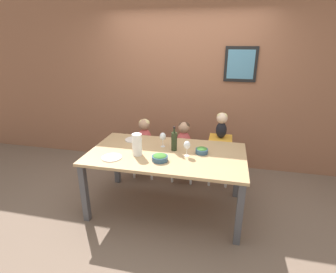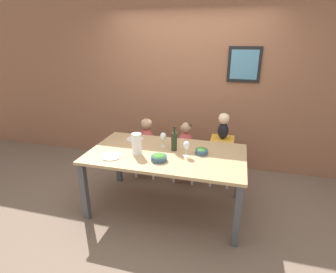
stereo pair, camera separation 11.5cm
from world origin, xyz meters
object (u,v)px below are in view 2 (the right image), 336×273
(paper_towel_roll, at_px, (137,144))
(wine_glass_far, at_px, (163,137))
(chair_far_left, at_px, (147,153))
(dinner_plate_front_left, at_px, (111,157))
(wine_bottle, at_px, (174,141))
(chair_right_highchair, at_px, (222,149))
(chair_far_center, at_px, (185,157))
(person_baby_right, at_px, (224,124))
(person_child_left, at_px, (147,133))
(wine_glass_near, at_px, (186,146))
(salad_bowl_large, at_px, (159,157))
(salad_bowl_small, at_px, (202,151))
(dinner_plate_back_left, at_px, (135,139))
(person_child_center, at_px, (186,137))

(paper_towel_roll, xyz_separation_m, wine_glass_far, (0.23, 0.31, 0.00))
(chair_far_left, xyz_separation_m, dinner_plate_front_left, (-0.05, -1.06, 0.41))
(wine_bottle, bearing_deg, chair_right_highchair, 51.49)
(chair_far_left, height_order, dinner_plate_front_left, dinner_plate_front_left)
(chair_far_center, height_order, person_baby_right, person_baby_right)
(chair_far_left, height_order, wine_glass_far, wine_glass_far)
(chair_far_center, height_order, wine_bottle, wine_bottle)
(person_child_left, relative_size, wine_glass_near, 2.58)
(salad_bowl_large, bearing_deg, wine_glass_far, 99.11)
(wine_bottle, xyz_separation_m, salad_bowl_large, (-0.10, -0.32, -0.09))
(chair_far_center, bearing_deg, salad_bowl_small, -64.46)
(paper_towel_roll, distance_m, salad_bowl_small, 0.77)
(chair_right_highchair, relative_size, dinner_plate_back_left, 3.17)
(person_child_center, bearing_deg, dinner_plate_front_left, -121.93)
(chair_far_center, xyz_separation_m, dinner_plate_back_left, (-0.61, -0.47, 0.41))
(person_child_left, xyz_separation_m, wine_glass_near, (0.78, -0.82, 0.21))
(person_child_center, bearing_deg, wine_glass_near, -78.16)
(chair_right_highchair, distance_m, wine_glass_far, 0.99)
(person_child_left, relative_size, dinner_plate_front_left, 2.10)
(chair_far_center, relative_size, person_child_center, 0.92)
(person_child_center, bearing_deg, salad_bowl_large, -96.01)
(person_baby_right, xyz_separation_m, salad_bowl_small, (-0.20, -0.70, -0.14))
(dinner_plate_front_left, distance_m, dinner_plate_back_left, 0.60)
(person_baby_right, distance_m, salad_bowl_small, 0.74)
(dinner_plate_front_left, bearing_deg, wine_glass_near, 16.58)
(person_child_left, height_order, dinner_plate_back_left, person_child_left)
(person_child_left, relative_size, salad_bowl_small, 3.22)
(wine_glass_near, bearing_deg, dinner_plate_back_left, 155.98)
(person_child_left, distance_m, salad_bowl_large, 1.13)
(salad_bowl_large, relative_size, salad_bowl_small, 1.22)
(wine_bottle, relative_size, salad_bowl_small, 2.03)
(chair_right_highchair, distance_m, dinner_plate_back_left, 1.26)
(salad_bowl_large, relative_size, dinner_plate_front_left, 0.80)
(person_child_left, bearing_deg, salad_bowl_large, -63.35)
(paper_towel_roll, xyz_separation_m, salad_bowl_large, (0.30, -0.09, -0.09))
(dinner_plate_back_left, bearing_deg, salad_bowl_large, -46.68)
(chair_right_highchair, distance_m, person_child_center, 0.55)
(paper_towel_roll, bearing_deg, chair_far_center, 66.15)
(paper_towel_roll, bearing_deg, wine_bottle, 30.25)
(salad_bowl_large, bearing_deg, dinner_plate_front_left, -173.83)
(chair_right_highchair, bearing_deg, dinner_plate_front_left, -138.41)
(dinner_plate_front_left, relative_size, dinner_plate_back_left, 1.00)
(person_child_left, bearing_deg, dinner_plate_back_left, -90.30)
(chair_far_center, bearing_deg, person_child_left, 179.86)
(chair_far_left, distance_m, chair_right_highchair, 1.16)
(person_child_left, bearing_deg, person_baby_right, 0.03)
(salad_bowl_small, bearing_deg, person_child_left, 143.45)
(chair_far_center, relative_size, wine_bottle, 1.46)
(paper_towel_roll, xyz_separation_m, wine_glass_near, (0.57, 0.10, 0.00))
(wine_glass_near, xyz_separation_m, dinner_plate_back_left, (-0.78, 0.35, -0.13))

